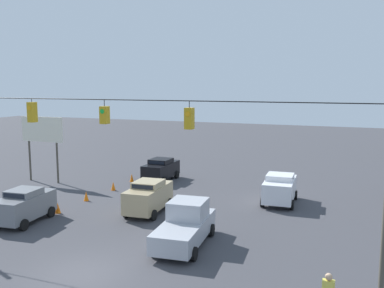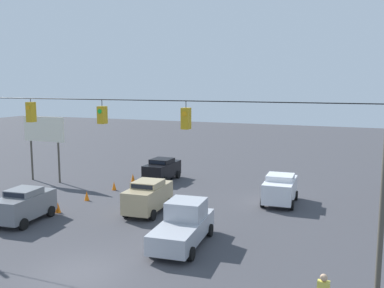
{
  "view_description": "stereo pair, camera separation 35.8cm",
  "coord_description": "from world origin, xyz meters",
  "px_view_note": "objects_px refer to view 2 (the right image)",
  "views": [
    {
      "loc": [
        -10.46,
        13.97,
        7.85
      ],
      "look_at": [
        -0.32,
        -11.49,
        4.02
      ],
      "focal_mm": 40.0,
      "sensor_mm": 36.0,
      "label": 1
    },
    {
      "loc": [
        -10.8,
        13.83,
        7.85
      ],
      "look_at": [
        -0.32,
        -11.49,
        4.02
      ],
      "focal_mm": 40.0,
      "sensor_mm": 36.0,
      "label": 2
    }
  ],
  "objects_px": {
    "sedan_tan_withflow_mid": "(148,196)",
    "traffic_cone_fifth": "(152,170)",
    "overhead_signal_span": "(103,152)",
    "traffic_cone_nearest": "(58,207)",
    "roadside_billboard": "(44,134)",
    "traffic_cone_fourth": "(133,178)",
    "sedan_white_oncoming_far": "(280,189)",
    "traffic_cone_second": "(87,196)",
    "sedan_grey_parked_shoulder": "(25,205)",
    "sedan_black_withflow_far": "(162,169)",
    "pickup_truck_silver_crossing_near": "(184,225)",
    "traffic_cone_third": "(114,186)",
    "traffic_cone_farthest": "(169,164)"
  },
  "relations": [
    {
      "from": "sedan_tan_withflow_mid",
      "to": "traffic_cone_fifth",
      "type": "bearing_deg",
      "value": -63.22
    },
    {
      "from": "overhead_signal_span",
      "to": "traffic_cone_nearest",
      "type": "height_order",
      "value": "overhead_signal_span"
    },
    {
      "from": "traffic_cone_fifth",
      "to": "roadside_billboard",
      "type": "xyz_separation_m",
      "value": [
        6.62,
        5.91,
        3.56
      ]
    },
    {
      "from": "overhead_signal_span",
      "to": "traffic_cone_fifth",
      "type": "height_order",
      "value": "overhead_signal_span"
    },
    {
      "from": "traffic_cone_fourth",
      "to": "traffic_cone_fifth",
      "type": "height_order",
      "value": "same"
    },
    {
      "from": "sedan_white_oncoming_far",
      "to": "traffic_cone_fourth",
      "type": "bearing_deg",
      "value": -8.95
    },
    {
      "from": "traffic_cone_second",
      "to": "roadside_billboard",
      "type": "bearing_deg",
      "value": -28.5
    },
    {
      "from": "sedan_grey_parked_shoulder",
      "to": "sedan_tan_withflow_mid",
      "type": "height_order",
      "value": "sedan_tan_withflow_mid"
    },
    {
      "from": "sedan_tan_withflow_mid",
      "to": "sedan_white_oncoming_far",
      "type": "relative_size",
      "value": 1.05
    },
    {
      "from": "overhead_signal_span",
      "to": "sedan_white_oncoming_far",
      "type": "relative_size",
      "value": 5.83
    },
    {
      "from": "overhead_signal_span",
      "to": "sedan_grey_parked_shoulder",
      "type": "height_order",
      "value": "overhead_signal_span"
    },
    {
      "from": "sedan_white_oncoming_far",
      "to": "sedan_black_withflow_far",
      "type": "relative_size",
      "value": 1.02
    },
    {
      "from": "pickup_truck_silver_crossing_near",
      "to": "traffic_cone_nearest",
      "type": "height_order",
      "value": "pickup_truck_silver_crossing_near"
    },
    {
      "from": "traffic_cone_fourth",
      "to": "traffic_cone_fifth",
      "type": "xyz_separation_m",
      "value": [
        0.02,
        -3.32,
        0.0
      ]
    },
    {
      "from": "sedan_white_oncoming_far",
      "to": "traffic_cone_third",
      "type": "height_order",
      "value": "sedan_white_oncoming_far"
    },
    {
      "from": "overhead_signal_span",
      "to": "sedan_white_oncoming_far",
      "type": "bearing_deg",
      "value": -115.55
    },
    {
      "from": "sedan_white_oncoming_far",
      "to": "sedan_black_withflow_far",
      "type": "xyz_separation_m",
      "value": [
        10.29,
        -3.21,
        -0.07
      ]
    },
    {
      "from": "sedan_grey_parked_shoulder",
      "to": "traffic_cone_second",
      "type": "height_order",
      "value": "sedan_grey_parked_shoulder"
    },
    {
      "from": "sedan_tan_withflow_mid",
      "to": "roadside_billboard",
      "type": "bearing_deg",
      "value": -20.63
    },
    {
      "from": "sedan_grey_parked_shoulder",
      "to": "sedan_black_withflow_far",
      "type": "relative_size",
      "value": 1.02
    },
    {
      "from": "overhead_signal_span",
      "to": "traffic_cone_farthest",
      "type": "distance_m",
      "value": 21.69
    },
    {
      "from": "traffic_cone_second",
      "to": "traffic_cone_third",
      "type": "height_order",
      "value": "same"
    },
    {
      "from": "pickup_truck_silver_crossing_near",
      "to": "traffic_cone_second",
      "type": "xyz_separation_m",
      "value": [
        9.33,
        -4.86,
        -0.65
      ]
    },
    {
      "from": "sedan_grey_parked_shoulder",
      "to": "roadside_billboard",
      "type": "relative_size",
      "value": 0.75
    },
    {
      "from": "traffic_cone_nearest",
      "to": "traffic_cone_second",
      "type": "distance_m",
      "value": 2.99
    },
    {
      "from": "roadside_billboard",
      "to": "traffic_cone_fourth",
      "type": "bearing_deg",
      "value": -158.71
    },
    {
      "from": "overhead_signal_span",
      "to": "roadside_billboard",
      "type": "xyz_separation_m",
      "value": [
        13.27,
        -11.25,
        -1.0
      ]
    },
    {
      "from": "sedan_black_withflow_far",
      "to": "traffic_cone_fourth",
      "type": "distance_m",
      "value": 2.47
    },
    {
      "from": "sedan_white_oncoming_far",
      "to": "traffic_cone_fifth",
      "type": "distance_m",
      "value": 13.43
    },
    {
      "from": "traffic_cone_second",
      "to": "sedan_tan_withflow_mid",
      "type": "bearing_deg",
      "value": 170.69
    },
    {
      "from": "sedan_black_withflow_far",
      "to": "traffic_cone_fifth",
      "type": "relative_size",
      "value": 5.92
    },
    {
      "from": "sedan_grey_parked_shoulder",
      "to": "overhead_signal_span",
      "type": "bearing_deg",
      "value": 160.56
    },
    {
      "from": "pickup_truck_silver_crossing_near",
      "to": "sedan_black_withflow_far",
      "type": "distance_m",
      "value": 14.33
    },
    {
      "from": "traffic_cone_fifth",
      "to": "traffic_cone_farthest",
      "type": "height_order",
      "value": "same"
    },
    {
      "from": "overhead_signal_span",
      "to": "sedan_tan_withflow_mid",
      "type": "distance_m",
      "value": 7.92
    },
    {
      "from": "overhead_signal_span",
      "to": "sedan_black_withflow_far",
      "type": "bearing_deg",
      "value": -73.04
    },
    {
      "from": "traffic_cone_fifth",
      "to": "roadside_billboard",
      "type": "bearing_deg",
      "value": 41.74
    },
    {
      "from": "sedan_black_withflow_far",
      "to": "traffic_cone_nearest",
      "type": "distance_m",
      "value": 10.66
    },
    {
      "from": "sedan_white_oncoming_far",
      "to": "traffic_cone_fifth",
      "type": "relative_size",
      "value": 6.04
    },
    {
      "from": "sedan_tan_withflow_mid",
      "to": "traffic_cone_farthest",
      "type": "xyz_separation_m",
      "value": [
        5.05,
        -13.41,
        -0.71
      ]
    },
    {
      "from": "sedan_grey_parked_shoulder",
      "to": "traffic_cone_fourth",
      "type": "distance_m",
      "value": 11.34
    },
    {
      "from": "roadside_billboard",
      "to": "traffic_cone_fifth",
      "type": "bearing_deg",
      "value": -138.26
    },
    {
      "from": "traffic_cone_farthest",
      "to": "pickup_truck_silver_crossing_near",
      "type": "bearing_deg",
      "value": 117.76
    },
    {
      "from": "sedan_white_oncoming_far",
      "to": "sedan_tan_withflow_mid",
      "type": "bearing_deg",
      "value": 35.75
    },
    {
      "from": "pickup_truck_silver_crossing_near",
      "to": "traffic_cone_farthest",
      "type": "xyz_separation_m",
      "value": [
        9.17,
        -17.42,
        -0.65
      ]
    },
    {
      "from": "traffic_cone_nearest",
      "to": "traffic_cone_farthest",
      "type": "bearing_deg",
      "value": -90.39
    },
    {
      "from": "sedan_grey_parked_shoulder",
      "to": "traffic_cone_fifth",
      "type": "bearing_deg",
      "value": -91.99
    },
    {
      "from": "roadside_billboard",
      "to": "overhead_signal_span",
      "type": "bearing_deg",
      "value": 139.73
    },
    {
      "from": "traffic_cone_second",
      "to": "traffic_cone_fifth",
      "type": "distance_m",
      "value": 9.52
    },
    {
      "from": "traffic_cone_fifth",
      "to": "roadside_billboard",
      "type": "height_order",
      "value": "roadside_billboard"
    }
  ]
}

